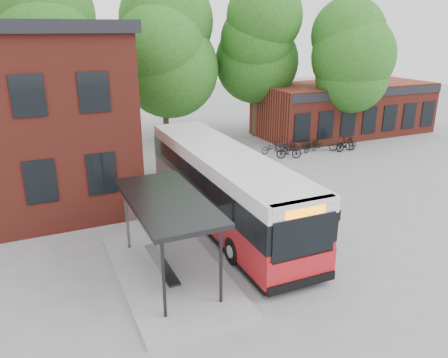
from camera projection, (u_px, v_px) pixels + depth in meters
name	position (u px, v px, depth m)	size (l,w,h in m)	color
ground	(268.00, 238.00, 17.95)	(100.00, 100.00, 0.00)	slate
shop_row	(344.00, 108.00, 35.18)	(14.00, 6.20, 4.00)	maroon
bus_shelter	(169.00, 237.00, 14.86)	(3.60, 7.00, 2.90)	black
bike_rail	(312.00, 150.00, 30.10)	(5.20, 0.10, 0.38)	black
tree_0	(61.00, 72.00, 27.55)	(7.92, 7.92, 11.00)	#1F5616
tree_1	(164.00, 71.00, 31.24)	(7.92, 7.92, 10.40)	#1F5616
tree_2	(257.00, 65.00, 33.01)	(7.92, 7.92, 11.00)	#1F5616
tree_3	(343.00, 79.00, 31.81)	(7.04, 7.04, 9.28)	#1F5616
city_bus	(223.00, 187.00, 19.11)	(2.70, 12.67, 3.22)	#B4171D
bicycle_0	(272.00, 147.00, 29.83)	(0.57, 1.62, 0.85)	black
bicycle_1	(289.00, 151.00, 28.64)	(0.47, 1.65, 0.99)	black
bicycle_2	(288.00, 145.00, 30.33)	(0.61, 1.76, 0.92)	#22232A
bicycle_3	(311.00, 146.00, 30.12)	(0.42, 1.47, 0.89)	black
bicycle_4	(313.00, 143.00, 30.97)	(0.53, 1.51, 0.79)	black
bicycle_6	(342.00, 144.00, 30.49)	(0.64, 1.83, 0.96)	black
bicycle_7	(347.00, 144.00, 30.28)	(0.50, 1.76, 1.06)	black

